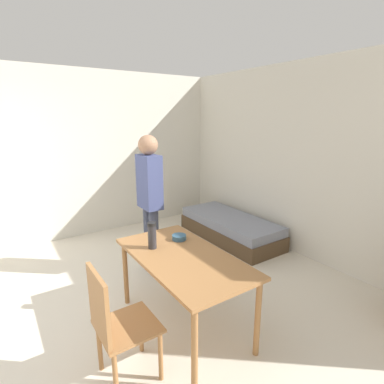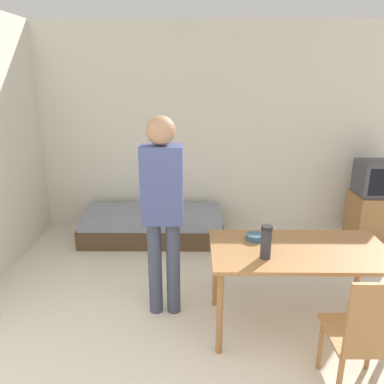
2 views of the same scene
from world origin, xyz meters
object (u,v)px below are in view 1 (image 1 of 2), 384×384
at_px(dining_table, 183,264).
at_px(wooden_chair, 114,321).
at_px(thermos_flask, 152,234).
at_px(mate_bowl, 179,237).
at_px(person_standing, 150,195).
at_px(daybed, 230,228).

xyz_separation_m(dining_table, wooden_chair, (0.25, -0.75, -0.13)).
height_order(thermos_flask, mate_bowl, thermos_flask).
distance_m(dining_table, person_standing, 1.19).
relative_size(person_standing, thermos_flask, 6.75).
height_order(dining_table, mate_bowl, mate_bowl).
distance_m(wooden_chair, mate_bowl, 1.11).
height_order(daybed, wooden_chair, wooden_chair).
bearing_deg(dining_table, wooden_chair, -71.59).
relative_size(wooden_chair, mate_bowl, 6.46).
distance_m(daybed, wooden_chair, 3.03).
height_order(dining_table, wooden_chair, wooden_chair).
bearing_deg(daybed, dining_table, -52.13).
bearing_deg(wooden_chair, thermos_flask, 133.09).
xyz_separation_m(daybed, thermos_flask, (1.08, -1.93, 0.69)).
height_order(dining_table, thermos_flask, thermos_flask).
height_order(daybed, person_standing, person_standing).
relative_size(daybed, wooden_chair, 1.92).
relative_size(daybed, thermos_flask, 6.92).
xyz_separation_m(thermos_flask, mate_bowl, (-0.03, 0.32, -0.12)).
bearing_deg(thermos_flask, mate_bowl, 95.32).
height_order(daybed, dining_table, dining_table).
bearing_deg(daybed, wooden_chair, -57.15).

